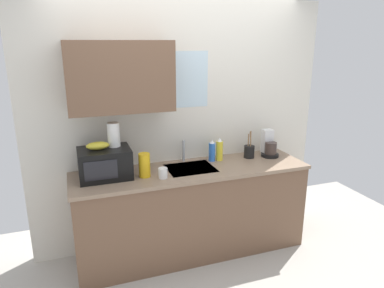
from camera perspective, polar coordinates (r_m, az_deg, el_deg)
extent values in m
cube|color=silver|center=(3.64, -1.84, 2.97)|extent=(3.07, 0.10, 2.50)
cube|color=brown|center=(3.22, -11.56, 10.63)|extent=(0.93, 0.32, 0.62)
cube|color=silver|center=(3.52, -1.83, 10.35)|extent=(0.56, 0.02, 0.55)
cube|color=brown|center=(3.62, 0.00, -10.98)|extent=(2.27, 0.60, 0.86)
cube|color=#8C725B|center=(3.43, 0.00, -4.29)|extent=(2.30, 0.63, 0.03)
cube|color=#9EA0A5|center=(3.47, -0.23, -5.01)|extent=(0.46, 0.38, 0.14)
cylinder|color=#B2B5BA|center=(3.60, -1.39, -1.10)|extent=(0.03, 0.03, 0.22)
cube|color=black|center=(3.26, -13.95, -3.05)|extent=(0.46, 0.34, 0.27)
cube|color=black|center=(3.10, -14.53, -4.15)|extent=(0.28, 0.01, 0.17)
ellipsoid|color=gold|center=(3.21, -15.04, -0.27)|extent=(0.20, 0.11, 0.07)
cylinder|color=white|center=(3.25, -12.59, 1.48)|extent=(0.11, 0.11, 0.22)
cylinder|color=black|center=(3.87, 12.48, -1.76)|extent=(0.19, 0.19, 0.03)
cylinder|color=#3F332D|center=(3.84, 12.63, -0.66)|extent=(0.12, 0.12, 0.13)
cube|color=silver|center=(3.89, 12.07, 0.43)|extent=(0.11, 0.09, 0.26)
cylinder|color=blue|center=(3.62, 3.25, -1.31)|extent=(0.07, 0.07, 0.19)
cone|color=white|center=(3.59, 3.28, 0.40)|extent=(0.05, 0.05, 0.04)
cylinder|color=yellow|center=(3.65, 4.47, -1.11)|extent=(0.07, 0.07, 0.20)
cone|color=white|center=(3.61, 4.51, 0.70)|extent=(0.05, 0.05, 0.04)
cylinder|color=gold|center=(3.22, -7.71, -3.41)|extent=(0.10, 0.10, 0.22)
cylinder|color=white|center=(3.19, -4.73, -4.71)|extent=(0.08, 0.08, 0.09)
cylinder|color=black|center=(3.78, 9.24, -1.24)|extent=(0.11, 0.11, 0.13)
cylinder|color=olive|center=(3.75, 9.10, -0.01)|extent=(0.01, 0.01, 0.22)
cylinder|color=olive|center=(3.77, 9.48, 0.22)|extent=(0.03, 0.02, 0.24)
cylinder|color=olive|center=(3.73, 9.46, 0.19)|extent=(0.02, 0.02, 0.26)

